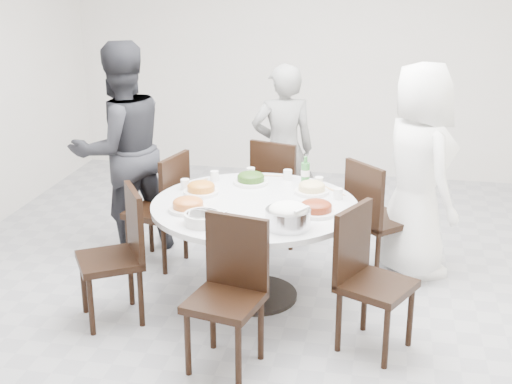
% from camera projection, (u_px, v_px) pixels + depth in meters
% --- Properties ---
extents(floor, '(6.00, 6.00, 0.01)m').
position_uv_depth(floor, '(297.00, 285.00, 5.57)').
color(floor, '#A4A5A9').
rests_on(floor, ground).
extents(wall_back, '(6.00, 0.01, 2.80)m').
position_uv_depth(wall_back, '(336.00, 53.00, 7.90)').
color(wall_back, silver).
rests_on(wall_back, ground).
extents(wall_front, '(6.00, 0.01, 2.80)m').
position_uv_depth(wall_front, '(181.00, 301.00, 2.33)').
color(wall_front, silver).
rests_on(wall_front, ground).
extents(dining_table, '(1.50, 1.50, 0.75)m').
position_uv_depth(dining_table, '(255.00, 251.00, 5.27)').
color(dining_table, silver).
rests_on(dining_table, floor).
extents(chair_ne, '(0.59, 0.59, 0.95)m').
position_uv_depth(chair_ne, '(381.00, 218.00, 5.64)').
color(chair_ne, black).
rests_on(chair_ne, floor).
extents(chair_n, '(0.52, 0.52, 0.95)m').
position_uv_depth(chair_n, '(282.00, 190.00, 6.30)').
color(chair_n, black).
rests_on(chair_n, floor).
extents(chair_nw, '(0.51, 0.51, 0.95)m').
position_uv_depth(chair_nw, '(156.00, 209.00, 5.83)').
color(chair_nw, black).
rests_on(chair_nw, floor).
extents(chair_sw, '(0.58, 0.58, 0.95)m').
position_uv_depth(chair_sw, '(109.00, 257.00, 4.91)').
color(chair_sw, black).
rests_on(chair_sw, floor).
extents(chair_s, '(0.50, 0.50, 0.95)m').
position_uv_depth(chair_s, '(224.00, 298.00, 4.34)').
color(chair_s, black).
rests_on(chair_s, floor).
extents(chair_se, '(0.56, 0.56, 0.95)m').
position_uv_depth(chair_se, '(377.00, 283.00, 4.54)').
color(chair_se, black).
rests_on(chair_se, floor).
extents(diner_right, '(0.87, 0.99, 1.70)m').
position_uv_depth(diner_right, '(418.00, 171.00, 5.55)').
color(diner_right, white).
rests_on(diner_right, floor).
extents(diner_middle, '(0.66, 0.54, 1.56)m').
position_uv_depth(diner_middle, '(283.00, 150.00, 6.40)').
color(diner_middle, black).
rests_on(diner_middle, floor).
extents(diner_left, '(1.10, 1.10, 1.80)m').
position_uv_depth(diner_left, '(121.00, 150.00, 5.95)').
color(diner_left, black).
rests_on(diner_left, floor).
extents(dish_greens, '(0.27, 0.27, 0.07)m').
position_uv_depth(dish_greens, '(251.00, 179.00, 5.56)').
color(dish_greens, white).
rests_on(dish_greens, dining_table).
extents(dish_pale, '(0.26, 0.26, 0.07)m').
position_uv_depth(dish_pale, '(312.00, 189.00, 5.35)').
color(dish_pale, white).
rests_on(dish_pale, dining_table).
extents(dish_orange, '(0.27, 0.27, 0.07)m').
position_uv_depth(dish_orange, '(201.00, 189.00, 5.34)').
color(dish_orange, white).
rests_on(dish_orange, dining_table).
extents(dish_redbrown, '(0.28, 0.28, 0.07)m').
position_uv_depth(dish_redbrown, '(316.00, 209.00, 4.93)').
color(dish_redbrown, white).
rests_on(dish_redbrown, dining_table).
extents(dish_tofu, '(0.28, 0.28, 0.07)m').
position_uv_depth(dish_tofu, '(188.00, 206.00, 4.99)').
color(dish_tofu, white).
rests_on(dish_tofu, dining_table).
extents(rice_bowl, '(0.30, 0.30, 0.13)m').
position_uv_depth(rice_bowl, '(288.00, 218.00, 4.68)').
color(rice_bowl, silver).
rests_on(rice_bowl, dining_table).
extents(soup_bowl, '(0.25, 0.25, 0.08)m').
position_uv_depth(soup_bowl, '(203.00, 219.00, 4.75)').
color(soup_bowl, white).
rests_on(soup_bowl, dining_table).
extents(beverage_bottle, '(0.07, 0.07, 0.23)m').
position_uv_depth(beverage_bottle, '(305.00, 171.00, 5.51)').
color(beverage_bottle, '#307835').
rests_on(beverage_bottle, dining_table).
extents(tea_cups, '(0.07, 0.07, 0.08)m').
position_uv_depth(tea_cups, '(265.00, 173.00, 5.70)').
color(tea_cups, white).
rests_on(tea_cups, dining_table).
extents(chopsticks, '(0.24, 0.04, 0.01)m').
position_uv_depth(chopsticks, '(266.00, 175.00, 5.78)').
color(chopsticks, tan).
rests_on(chopsticks, dining_table).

